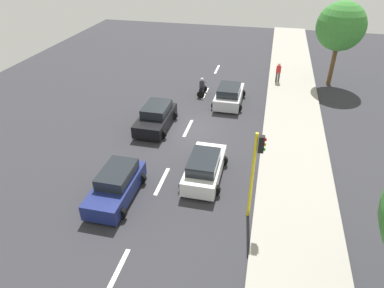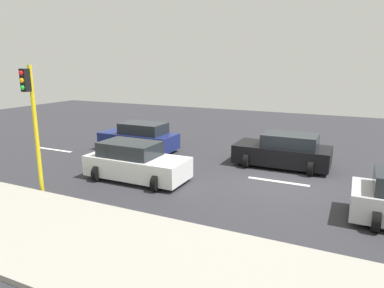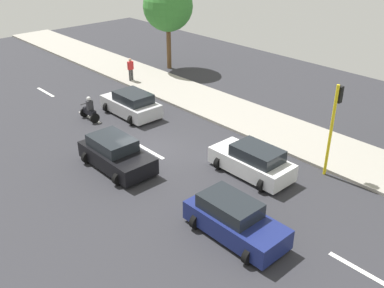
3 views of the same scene
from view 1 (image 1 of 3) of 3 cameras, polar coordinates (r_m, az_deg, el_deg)
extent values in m
cube|color=#2D2D33|center=(23.62, -0.66, 2.52)|extent=(40.00, 60.00, 0.10)
cube|color=#9E998E|center=(23.14, 16.44, 0.77)|extent=(4.00, 60.00, 0.15)
cube|color=white|center=(14.86, -12.29, -20.04)|extent=(0.20, 2.40, 0.01)
cube|color=white|center=(18.78, -4.98, -6.12)|extent=(0.20, 2.40, 0.01)
cube|color=white|center=(23.60, -0.66, 2.64)|extent=(0.20, 2.40, 0.01)
cube|color=white|center=(28.86, 2.17, 8.32)|extent=(0.20, 2.40, 0.01)
cube|color=white|center=(34.36, 4.15, 12.20)|extent=(0.20, 2.40, 0.01)
cube|color=white|center=(18.67, 2.11, -4.14)|extent=(1.75, 4.08, 0.80)
cube|color=#1E2328|center=(18.02, 1.95, -2.99)|extent=(1.47, 2.29, 0.56)
cylinder|color=black|center=(20.01, 0.70, -2.20)|extent=(0.64, 0.22, 0.64)
cylinder|color=black|center=(19.81, 5.02, -2.75)|extent=(0.64, 0.22, 0.64)
cylinder|color=black|center=(17.90, -1.16, -6.91)|extent=(0.64, 0.22, 0.64)
cylinder|color=black|center=(17.67, 3.68, -7.60)|extent=(0.64, 0.22, 0.64)
cube|color=black|center=(23.61, -6.02, 4.00)|extent=(1.90, 4.15, 0.80)
cube|color=#1E2328|center=(23.58, -5.86, 5.83)|extent=(1.60, 2.32, 0.56)
cylinder|color=black|center=(22.35, -5.03, 1.64)|extent=(0.64, 0.22, 0.64)
cylinder|color=black|center=(22.88, -9.05, 2.10)|extent=(0.64, 0.22, 0.64)
cylinder|color=black|center=(24.64, -3.14, 4.77)|extent=(0.64, 0.22, 0.64)
cylinder|color=black|center=(25.12, -6.84, 5.13)|extent=(0.64, 0.22, 0.64)
cube|color=navy|center=(17.74, -12.44, -7.23)|extent=(1.74, 4.10, 0.80)
cube|color=#1E2328|center=(17.56, -12.26, -4.86)|extent=(1.46, 2.29, 0.56)
cylinder|color=black|center=(16.71, -11.80, -11.12)|extent=(0.64, 0.22, 0.64)
cylinder|color=black|center=(17.31, -16.48, -10.12)|extent=(0.64, 0.22, 0.64)
cylinder|color=black|center=(18.58, -8.54, -5.65)|extent=(0.64, 0.22, 0.64)
cylinder|color=black|center=(19.13, -12.81, -4.95)|extent=(0.64, 0.22, 0.64)
cube|color=#B7B7BC|center=(27.10, 6.15, 7.81)|extent=(1.90, 4.04, 0.80)
cube|color=#1E2328|center=(26.53, 6.14, 8.87)|extent=(1.59, 2.26, 0.56)
cylinder|color=black|center=(28.50, 4.80, 8.60)|extent=(0.64, 0.22, 0.64)
cylinder|color=black|center=(28.34, 8.18, 8.25)|extent=(0.64, 0.22, 0.64)
cylinder|color=black|center=(26.10, 3.89, 6.36)|extent=(0.64, 0.22, 0.64)
cylinder|color=black|center=(25.92, 7.56, 5.96)|extent=(0.64, 0.22, 0.64)
cylinder|color=black|center=(29.00, 1.93, 9.07)|extent=(0.60, 0.10, 0.60)
cylinder|color=black|center=(27.92, 1.44, 8.15)|extent=(0.60, 0.10, 0.60)
cube|color=black|center=(28.31, 1.67, 9.05)|extent=(0.28, 1.10, 0.36)
sphere|color=black|center=(28.42, 1.76, 9.53)|extent=(0.32, 0.32, 0.32)
cylinder|color=black|center=(28.68, 1.91, 10.10)|extent=(0.55, 0.04, 0.04)
cube|color=#333338|center=(28.05, 1.65, 9.82)|extent=(0.36, 0.24, 0.60)
sphere|color=silver|center=(27.95, 1.68, 10.61)|extent=(0.26, 0.26, 0.26)
cylinder|color=#3F3F3F|center=(31.59, 13.77, 10.68)|extent=(0.16, 0.16, 0.85)
cylinder|color=#3F3F3F|center=(31.60, 14.13, 10.63)|extent=(0.16, 0.16, 0.85)
cube|color=red|center=(31.35, 14.12, 11.89)|extent=(0.40, 0.24, 0.60)
sphere|color=tan|center=(31.21, 14.23, 12.62)|extent=(0.22, 0.22, 0.22)
cylinder|color=yellow|center=(15.52, 9.90, -5.42)|extent=(0.14, 0.14, 4.50)
cube|color=black|center=(14.54, 11.38, -0.03)|extent=(0.24, 0.24, 0.76)
sphere|color=red|center=(14.42, 11.96, 0.73)|extent=(0.16, 0.16, 0.16)
sphere|color=#F2A50C|center=(14.54, 11.85, -0.08)|extent=(0.16, 0.16, 0.16)
sphere|color=green|center=(14.67, 11.75, -0.88)|extent=(0.16, 0.16, 0.16)
cylinder|color=brown|center=(32.39, 22.18, 12.08)|extent=(0.36, 0.36, 3.59)
sphere|color=#387F33|center=(31.59, 23.38, 17.42)|extent=(3.89, 3.89, 3.89)
camera|label=2|loc=(24.96, 32.33, 10.78)|focal=32.43mm
camera|label=3|loc=(17.34, -67.55, 10.69)|focal=40.84mm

